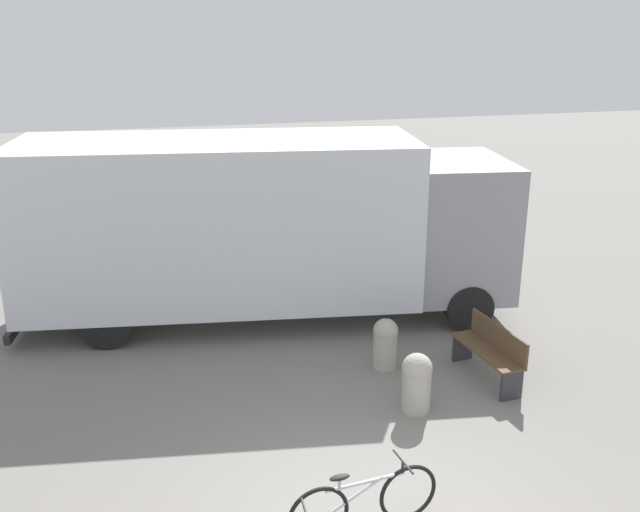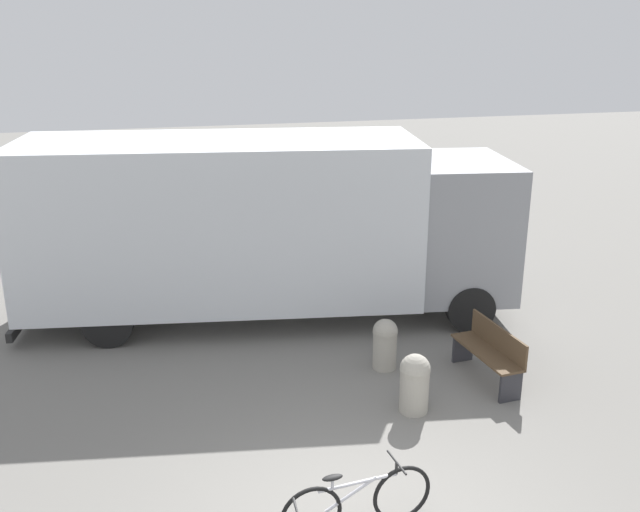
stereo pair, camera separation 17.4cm
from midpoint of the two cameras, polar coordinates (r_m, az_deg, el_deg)
The scene contains 5 objects.
delivery_truck at distance 12.38m, azimuth -4.23°, elevation 2.76°, with size 8.69×3.52×3.17m.
park_bench at distance 10.82m, azimuth 13.93°, elevation -7.42°, with size 0.54×1.44×0.83m.
bicycle_middle at distance 7.76m, azimuth 3.67°, elevation -19.08°, with size 1.67×0.44×0.75m.
bollard_near_bench at distance 9.81m, azimuth 8.09°, elevation -9.90°, with size 0.42×0.42×0.84m.
bollard_far_bench at distance 10.90m, azimuth 5.68°, elevation -6.87°, with size 0.38×0.38×0.80m.
Camera 2 is at (-1.85, -5.75, 5.09)m, focal length 40.00 mm.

